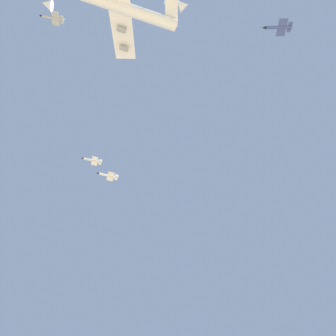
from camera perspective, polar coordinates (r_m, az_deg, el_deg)
The scene contains 5 objects.
carrier_jet at distance 165.52m, azimuth -10.92°, elevation 31.65°, with size 60.87×62.68×23.57m.
chase_jet_left_wing at distance 185.02m, azimuth -12.99°, elevation -1.67°, with size 9.74×14.81×4.00m.
chase_jet_right_wing at distance 159.28m, azimuth 23.15°, elevation 26.54°, with size 13.07×12.59×4.00m.
chase_jet_trailing at distance 200.24m, azimuth -23.99°, elevation 27.90°, with size 11.34×14.00×4.00m.
chase_jet_high_escort at distance 200.73m, azimuth -16.26°, elevation 1.61°, with size 9.98×14.69×4.00m.
Camera 1 is at (-63.57, 100.96, 3.29)m, focal length 27.74 mm.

